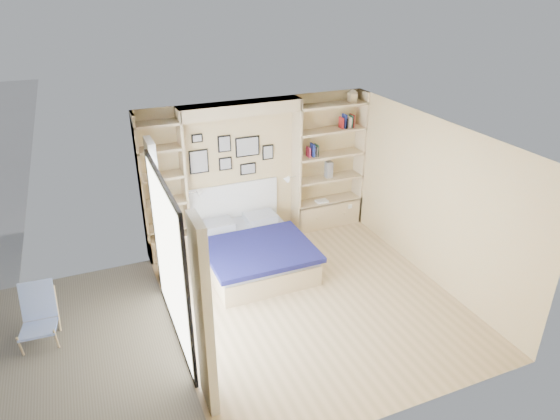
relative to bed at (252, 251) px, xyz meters
name	(u,v)px	position (x,y,z in m)	size (l,w,h in m)	color
ground	(310,300)	(0.45, -1.24, -0.27)	(4.50, 4.50, 0.00)	tan
room_shell	(249,198)	(0.06, 0.28, 0.81)	(4.50, 4.50, 4.50)	tan
bed	(252,251)	(0.00, 0.00, 0.00)	(1.65, 2.01, 1.07)	#D0B487
photo_gallery	(231,154)	(0.00, 0.98, 1.34)	(1.48, 0.02, 0.82)	black
reading_lamps	(244,185)	(0.15, 0.76, 0.83)	(1.92, 0.12, 0.15)	silver
shelf_decor	(323,139)	(1.65, 0.82, 1.44)	(3.51, 0.23, 2.03)	#9A203E
deck	(46,367)	(-3.15, -1.24, -0.27)	(3.20, 4.00, 0.05)	#766A57
deck_chair	(38,315)	(-3.17, -0.63, 0.08)	(0.49, 0.76, 0.74)	tan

